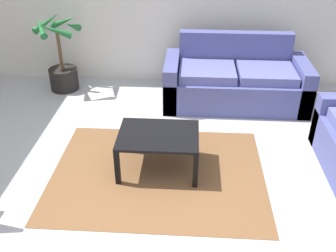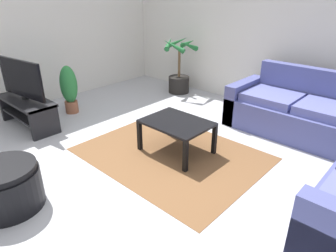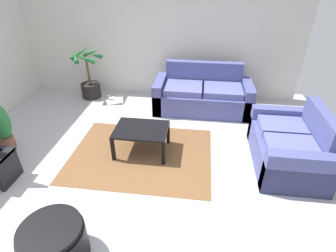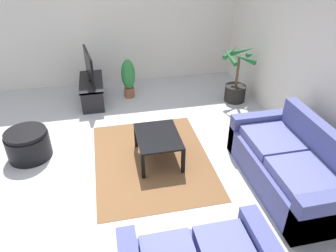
{
  "view_description": "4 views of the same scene",
  "coord_description": "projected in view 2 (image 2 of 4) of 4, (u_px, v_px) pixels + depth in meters",
  "views": [
    {
      "loc": [
        0.37,
        -2.58,
        2.47
      ],
      "look_at": [
        0.15,
        0.87,
        0.4
      ],
      "focal_mm": 40.79,
      "sensor_mm": 36.0,
      "label": 1
    },
    {
      "loc": [
        2.29,
        -1.89,
        1.93
      ],
      "look_at": [
        0.23,
        0.34,
        0.53
      ],
      "focal_mm": 31.97,
      "sensor_mm": 36.0,
      "label": 2
    },
    {
      "loc": [
        0.92,
        -2.7,
        2.58
      ],
      "look_at": [
        0.5,
        0.58,
        0.56
      ],
      "focal_mm": 28.33,
      "sensor_mm": 36.0,
      "label": 3
    },
    {
      "loc": [
        3.87,
        0.01,
        2.99
      ],
      "look_at": [
        0.17,
        0.8,
        0.63
      ],
      "focal_mm": 34.11,
      "sensor_mm": 36.0,
      "label": 4
    }
  ],
  "objects": [
    {
      "name": "tv_stand",
      "position": [
        28.0,
        109.0,
        4.49
      ],
      "size": [
        1.1,
        0.45,
        0.44
      ],
      "color": "black",
      "rests_on": "ground"
    },
    {
      "name": "wall_back",
      "position": [
        267.0,
        27.0,
        4.92
      ],
      "size": [
        6.0,
        0.06,
        2.7
      ],
      "primitive_type": "cube",
      "color": "silver",
      "rests_on": "ground"
    },
    {
      "name": "potted_palm",
      "position": [
        179.0,
        73.0,
        5.95
      ],
      "size": [
        0.65,
        0.67,
        1.09
      ],
      "color": "black",
      "rests_on": "ground"
    },
    {
      "name": "tv",
      "position": [
        21.0,
        79.0,
        4.3
      ],
      "size": [
        0.96,
        0.18,
        0.58
      ],
      "color": "black",
      "rests_on": "tv_stand"
    },
    {
      "name": "coffee_table",
      "position": [
        177.0,
        126.0,
        3.74
      ],
      "size": [
        0.82,
        0.62,
        0.42
      ],
      "color": "black",
      "rests_on": "ground"
    },
    {
      "name": "wall_left",
      "position": [
        5.0,
        28.0,
        4.77
      ],
      "size": [
        0.06,
        6.0,
        2.7
      ],
      "primitive_type": "cube",
      "color": "silver",
      "rests_on": "ground"
    },
    {
      "name": "ottoman",
      "position": [
        6.0,
        187.0,
        2.83
      ],
      "size": [
        0.64,
        0.64,
        0.44
      ],
      "color": "black",
      "rests_on": "ground"
    },
    {
      "name": "potted_plant_small",
      "position": [
        69.0,
        88.0,
        4.94
      ],
      "size": [
        0.28,
        0.28,
        0.8
      ],
      "color": "brown",
      "rests_on": "ground"
    },
    {
      "name": "ground_plane",
      "position": [
        134.0,
        170.0,
        3.48
      ],
      "size": [
        6.6,
        6.6,
        0.0
      ],
      "primitive_type": "plane",
      "color": "#B2B2B7"
    },
    {
      "name": "couch_main",
      "position": [
        299.0,
        114.0,
        4.27
      ],
      "size": [
        1.92,
        0.9,
        0.9
      ],
      "color": "#4C518C",
      "rests_on": "ground"
    },
    {
      "name": "area_rug",
      "position": [
        171.0,
        154.0,
        3.83
      ],
      "size": [
        2.2,
        1.7,
        0.01
      ],
      "primitive_type": "cube",
      "color": "brown",
      "rests_on": "ground"
    }
  ]
}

